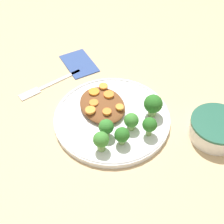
# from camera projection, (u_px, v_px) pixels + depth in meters

# --- Properties ---
(ground_plane) EXTENTS (4.00, 4.00, 0.00)m
(ground_plane) POSITION_uv_depth(u_px,v_px,m) (112.00, 120.00, 0.76)
(ground_plane) COLOR tan
(plate) EXTENTS (0.28, 0.28, 0.02)m
(plate) POSITION_uv_depth(u_px,v_px,m) (112.00, 118.00, 0.75)
(plate) COLOR white
(plate) RESTS_ON ground_plane
(dip_bowl) EXTENTS (0.12, 0.12, 0.05)m
(dip_bowl) POSITION_uv_depth(u_px,v_px,m) (216.00, 128.00, 0.70)
(dip_bowl) COLOR white
(dip_bowl) RESTS_ON ground_plane
(stew_mound) EXTENTS (0.13, 0.10, 0.02)m
(stew_mound) POSITION_uv_depth(u_px,v_px,m) (102.00, 105.00, 0.76)
(stew_mound) COLOR brown
(stew_mound) RESTS_ON plate
(broccoli_floret_0) EXTENTS (0.03, 0.03, 0.05)m
(broccoli_floret_0) POSITION_uv_depth(u_px,v_px,m) (150.00, 125.00, 0.69)
(broccoli_floret_0) COLOR #759E51
(broccoli_floret_0) RESTS_ON plate
(broccoli_floret_1) EXTENTS (0.03, 0.03, 0.05)m
(broccoli_floret_1) POSITION_uv_depth(u_px,v_px,m) (106.00, 127.00, 0.68)
(broccoli_floret_1) COLOR #7FA85B
(broccoli_floret_1) RESTS_ON plate
(broccoli_floret_2) EXTENTS (0.03, 0.03, 0.04)m
(broccoli_floret_2) POSITION_uv_depth(u_px,v_px,m) (131.00, 121.00, 0.70)
(broccoli_floret_2) COLOR #7FA85B
(broccoli_floret_2) RESTS_ON plate
(broccoli_floret_3) EXTENTS (0.04, 0.04, 0.06)m
(broccoli_floret_3) POSITION_uv_depth(u_px,v_px,m) (153.00, 104.00, 0.72)
(broccoli_floret_3) COLOR #7FA85B
(broccoli_floret_3) RESTS_ON plate
(broccoli_floret_4) EXTENTS (0.03, 0.03, 0.05)m
(broccoli_floret_4) POSITION_uv_depth(u_px,v_px,m) (122.00, 135.00, 0.67)
(broccoli_floret_4) COLOR #7FA85B
(broccoli_floret_4) RESTS_ON plate
(broccoli_floret_5) EXTENTS (0.03, 0.03, 0.05)m
(broccoli_floret_5) POSITION_uv_depth(u_px,v_px,m) (101.00, 140.00, 0.66)
(broccoli_floret_5) COLOR #7FA85B
(broccoli_floret_5) RESTS_ON plate
(carrot_slice_0) EXTENTS (0.03, 0.03, 0.00)m
(carrot_slice_0) POSITION_uv_depth(u_px,v_px,m) (94.00, 92.00, 0.77)
(carrot_slice_0) COLOR orange
(carrot_slice_0) RESTS_ON stew_mound
(carrot_slice_1) EXTENTS (0.02, 0.02, 0.00)m
(carrot_slice_1) POSITION_uv_depth(u_px,v_px,m) (107.00, 111.00, 0.73)
(carrot_slice_1) COLOR orange
(carrot_slice_1) RESTS_ON stew_mound
(carrot_slice_2) EXTENTS (0.02, 0.02, 0.00)m
(carrot_slice_2) POSITION_uv_depth(u_px,v_px,m) (120.00, 108.00, 0.73)
(carrot_slice_2) COLOR orange
(carrot_slice_2) RESTS_ON stew_mound
(carrot_slice_3) EXTENTS (0.02, 0.02, 0.00)m
(carrot_slice_3) POSITION_uv_depth(u_px,v_px,m) (94.00, 103.00, 0.74)
(carrot_slice_3) COLOR orange
(carrot_slice_3) RESTS_ON stew_mound
(carrot_slice_4) EXTENTS (0.02, 0.02, 0.00)m
(carrot_slice_4) POSITION_uv_depth(u_px,v_px,m) (90.00, 110.00, 0.73)
(carrot_slice_4) COLOR orange
(carrot_slice_4) RESTS_ON stew_mound
(carrot_slice_5) EXTENTS (0.03, 0.03, 0.01)m
(carrot_slice_5) POSITION_uv_depth(u_px,v_px,m) (109.00, 95.00, 0.76)
(carrot_slice_5) COLOR orange
(carrot_slice_5) RESTS_ON stew_mound
(carrot_slice_6) EXTENTS (0.02, 0.02, 0.00)m
(carrot_slice_6) POSITION_uv_depth(u_px,v_px,m) (103.00, 86.00, 0.78)
(carrot_slice_6) COLOR orange
(carrot_slice_6) RESTS_ON stew_mound
(fork) EXTENTS (0.05, 0.18, 0.01)m
(fork) POSITION_uv_depth(u_px,v_px,m) (45.00, 86.00, 0.83)
(fork) COLOR silver
(fork) RESTS_ON ground_plane
(napkin) EXTENTS (0.12, 0.08, 0.01)m
(napkin) POSITION_uv_depth(u_px,v_px,m) (79.00, 63.00, 0.90)
(napkin) COLOR #334C8C
(napkin) RESTS_ON ground_plane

